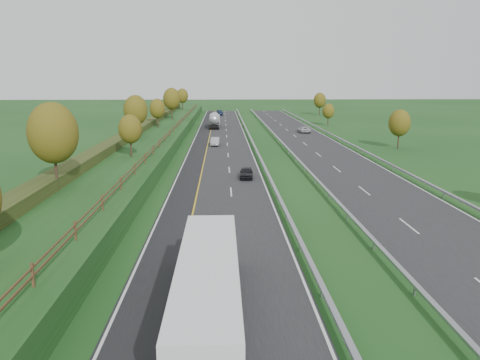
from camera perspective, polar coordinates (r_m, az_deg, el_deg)
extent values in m
plane|color=#174017|center=(68.60, 4.24, 2.53)|extent=(400.00, 400.00, 0.00)
cube|color=black|center=(73.11, -2.45, 3.17)|extent=(10.50, 200.00, 0.04)
cube|color=black|center=(74.86, 10.30, 3.20)|extent=(10.50, 200.00, 0.04)
cube|color=black|center=(73.23, -5.39, 3.15)|extent=(3.00, 200.00, 0.04)
cube|color=silver|center=(73.31, -6.40, 3.16)|extent=(0.15, 200.00, 0.01)
cube|color=gold|center=(73.15, -4.21, 3.18)|extent=(0.15, 200.00, 0.01)
cube|color=silver|center=(73.25, 1.51, 3.22)|extent=(0.15, 200.00, 0.01)
cube|color=silver|center=(73.94, 6.47, 3.23)|extent=(0.15, 200.00, 0.01)
cube|color=silver|center=(76.10, 14.03, 3.20)|extent=(0.15, 200.00, 0.01)
cube|color=silver|center=(25.91, -0.06, -14.12)|extent=(0.15, 4.00, 0.01)
cube|color=silver|center=(37.04, -0.74, -5.84)|extent=(0.15, 4.00, 0.01)
cube|color=silver|center=(39.89, 19.88, -5.26)|extent=(0.15, 4.00, 0.01)
cube|color=silver|center=(48.59, -1.10, -1.44)|extent=(0.15, 4.00, 0.01)
cube|color=silver|center=(50.80, 14.90, -1.25)|extent=(0.15, 4.00, 0.01)
cube|color=silver|center=(60.31, -1.31, 1.26)|extent=(0.15, 4.00, 0.01)
cube|color=silver|center=(62.10, 11.72, 1.33)|extent=(0.15, 4.00, 0.01)
cube|color=silver|center=(72.12, -1.46, 3.08)|extent=(0.15, 4.00, 0.01)
cube|color=silver|center=(73.63, 9.52, 3.10)|extent=(0.15, 4.00, 0.01)
cube|color=silver|center=(83.99, -1.56, 4.39)|extent=(0.15, 4.00, 0.01)
cube|color=silver|center=(85.29, 7.91, 4.39)|extent=(0.15, 4.00, 0.01)
cube|color=silver|center=(95.89, -1.64, 5.37)|extent=(0.15, 4.00, 0.01)
cube|color=silver|center=(97.03, 6.69, 5.37)|extent=(0.15, 4.00, 0.01)
cube|color=silver|center=(107.81, -1.70, 6.13)|extent=(0.15, 4.00, 0.01)
cube|color=silver|center=(108.83, 5.73, 6.13)|extent=(0.15, 4.00, 0.01)
cube|color=silver|center=(119.75, -1.75, 6.75)|extent=(0.15, 4.00, 0.01)
cube|color=silver|center=(120.67, 4.96, 6.75)|extent=(0.15, 4.00, 0.01)
cube|color=silver|center=(131.70, -1.79, 7.25)|extent=(0.15, 4.00, 0.01)
cube|color=silver|center=(132.53, 4.32, 7.25)|extent=(0.15, 4.00, 0.01)
cube|color=silver|center=(143.66, -1.83, 7.67)|extent=(0.15, 4.00, 0.01)
cube|color=silver|center=(144.42, 3.79, 7.67)|extent=(0.15, 4.00, 0.01)
cube|color=silver|center=(155.62, -1.86, 8.02)|extent=(0.15, 4.00, 0.01)
cube|color=silver|center=(156.33, 3.33, 8.02)|extent=(0.15, 4.00, 0.01)
cube|color=silver|center=(167.59, -1.88, 8.32)|extent=(0.15, 4.00, 0.01)
cube|color=silver|center=(168.25, 2.94, 8.33)|extent=(0.15, 4.00, 0.01)
cube|color=#174017|center=(74.18, -12.57, 3.79)|extent=(12.00, 200.00, 2.00)
cube|color=#253415|center=(74.37, -14.15, 4.94)|extent=(2.20, 180.00, 1.10)
cube|color=#422B19|center=(73.30, -9.15, 5.05)|extent=(0.08, 184.00, 0.10)
cube|color=#422B19|center=(73.25, -9.16, 5.36)|extent=(0.08, 184.00, 0.10)
cube|color=#422B19|center=(24.25, -23.95, -10.54)|extent=(0.12, 0.12, 1.20)
cube|color=#422B19|center=(29.99, -19.43, -5.85)|extent=(0.12, 0.12, 1.20)
cube|color=#422B19|center=(35.98, -16.43, -2.67)|extent=(0.12, 0.12, 1.20)
cube|color=#422B19|center=(42.13, -14.30, -0.40)|extent=(0.12, 0.12, 1.20)
cube|color=#422B19|center=(48.37, -12.73, 1.29)|extent=(0.12, 0.12, 1.20)
cube|color=#422B19|center=(54.67, -11.51, 2.58)|extent=(0.12, 0.12, 1.20)
cube|color=#422B19|center=(61.02, -10.54, 3.61)|extent=(0.12, 0.12, 1.20)
cube|color=#422B19|center=(67.39, -9.76, 4.45)|extent=(0.12, 0.12, 1.20)
cube|color=#422B19|center=(73.78, -9.11, 5.14)|extent=(0.12, 0.12, 1.20)
cube|color=#422B19|center=(80.20, -8.56, 5.72)|extent=(0.12, 0.12, 1.20)
cube|color=#422B19|center=(86.62, -8.09, 6.21)|extent=(0.12, 0.12, 1.20)
cube|color=#422B19|center=(93.06, -7.69, 6.63)|extent=(0.12, 0.12, 1.20)
cube|color=#422B19|center=(99.50, -7.34, 7.00)|extent=(0.12, 0.12, 1.20)
cube|color=#422B19|center=(105.95, -7.03, 7.32)|extent=(0.12, 0.12, 1.20)
cube|color=#422B19|center=(112.41, -6.75, 7.61)|extent=(0.12, 0.12, 1.20)
cube|color=#422B19|center=(118.87, -6.51, 7.87)|extent=(0.12, 0.12, 1.20)
cube|color=#422B19|center=(125.33, -6.29, 8.09)|extent=(0.12, 0.12, 1.20)
cube|color=#422B19|center=(131.80, -6.09, 8.30)|extent=(0.12, 0.12, 1.20)
cube|color=#422B19|center=(138.27, -5.91, 8.49)|extent=(0.12, 0.12, 1.20)
cube|color=#422B19|center=(144.75, -5.74, 8.66)|extent=(0.12, 0.12, 1.20)
cube|color=#422B19|center=(151.22, -5.59, 8.81)|extent=(0.12, 0.12, 1.20)
cube|color=#422B19|center=(157.70, -5.45, 8.96)|extent=(0.12, 0.12, 1.20)
cube|color=#422B19|center=(164.18, -5.33, 9.09)|extent=(0.12, 0.12, 1.20)
cube|color=gray|center=(73.21, 2.02, 3.66)|extent=(0.32, 200.00, 0.18)
cube|color=gray|center=(26.33, 9.93, -13.30)|extent=(0.10, 0.14, 0.56)
cube|color=gray|center=(32.67, 7.38, -8.05)|extent=(0.10, 0.14, 0.56)
cube|color=gray|center=(39.23, 5.71, -4.51)|extent=(0.10, 0.14, 0.56)
cube|color=gray|center=(45.92, 4.54, -2.00)|extent=(0.10, 0.14, 0.56)
cube|color=gray|center=(52.69, 3.66, -0.12)|extent=(0.10, 0.14, 0.56)
cube|color=gray|center=(59.51, 2.99, 1.32)|extent=(0.10, 0.14, 0.56)
cube|color=gray|center=(66.37, 2.46, 2.47)|extent=(0.10, 0.14, 0.56)
cube|color=gray|center=(73.26, 2.02, 3.40)|extent=(0.10, 0.14, 0.56)
cube|color=gray|center=(80.17, 1.66, 4.17)|extent=(0.10, 0.14, 0.56)
cube|color=gray|center=(87.09, 1.35, 4.82)|extent=(0.10, 0.14, 0.56)
cube|color=gray|center=(94.02, 1.09, 5.37)|extent=(0.10, 0.14, 0.56)
cube|color=gray|center=(100.97, 0.87, 5.85)|extent=(0.10, 0.14, 0.56)
cube|color=gray|center=(107.92, 0.67, 6.27)|extent=(0.10, 0.14, 0.56)
cube|color=gray|center=(114.87, 0.50, 6.63)|extent=(0.10, 0.14, 0.56)
cube|color=gray|center=(121.83, 0.35, 6.95)|extent=(0.10, 0.14, 0.56)
cube|color=gray|center=(128.80, 0.21, 7.24)|extent=(0.10, 0.14, 0.56)
cube|color=gray|center=(135.77, 0.09, 7.50)|extent=(0.10, 0.14, 0.56)
cube|color=gray|center=(142.74, -0.02, 7.73)|extent=(0.10, 0.14, 0.56)
cube|color=gray|center=(149.71, -0.12, 7.95)|extent=(0.10, 0.14, 0.56)
cube|color=gray|center=(156.69, -0.21, 8.14)|extent=(0.10, 0.14, 0.56)
cube|color=gray|center=(163.67, -0.30, 8.32)|extent=(0.10, 0.14, 0.56)
cube|color=gray|center=(170.65, -0.38, 8.48)|extent=(0.10, 0.14, 0.56)
cube|color=gray|center=(73.75, 5.98, 3.67)|extent=(0.32, 200.00, 0.18)
cube|color=gray|center=(27.81, 20.52, -12.50)|extent=(0.10, 0.14, 0.56)
cube|color=gray|center=(33.87, 16.00, -7.69)|extent=(0.10, 0.14, 0.56)
cube|color=gray|center=(40.23, 12.95, -4.34)|extent=(0.10, 0.14, 0.56)
cube|color=gray|center=(46.78, 10.76, -1.91)|extent=(0.10, 0.14, 0.56)
cube|color=gray|center=(53.44, 9.11, -0.08)|extent=(0.10, 0.14, 0.56)
cube|color=gray|center=(60.18, 7.83, 1.35)|extent=(0.10, 0.14, 0.56)
cube|color=gray|center=(66.97, 6.81, 2.48)|extent=(0.10, 0.14, 0.56)
cube|color=gray|center=(73.81, 5.98, 3.41)|extent=(0.10, 0.14, 0.56)
cube|color=gray|center=(80.67, 5.29, 4.18)|extent=(0.10, 0.14, 0.56)
cube|color=gray|center=(87.55, 4.70, 4.82)|extent=(0.10, 0.14, 0.56)
cube|color=gray|center=(94.45, 4.20, 5.37)|extent=(0.10, 0.14, 0.56)
cube|color=gray|center=(101.36, 3.77, 5.85)|extent=(0.10, 0.14, 0.56)
cube|color=gray|center=(108.29, 3.39, 6.27)|extent=(0.10, 0.14, 0.56)
cube|color=gray|center=(115.22, 3.05, 6.63)|extent=(0.10, 0.14, 0.56)
cube|color=gray|center=(122.16, 2.76, 6.95)|extent=(0.10, 0.14, 0.56)
cube|color=gray|center=(129.11, 2.49, 7.24)|extent=(0.10, 0.14, 0.56)
cube|color=gray|center=(136.06, 2.25, 7.50)|extent=(0.10, 0.14, 0.56)
cube|color=gray|center=(143.02, 2.04, 7.74)|extent=(0.10, 0.14, 0.56)
cube|color=gray|center=(149.98, 1.84, 7.95)|extent=(0.10, 0.14, 0.56)
cube|color=gray|center=(156.95, 1.67, 8.14)|extent=(0.10, 0.14, 0.56)
cube|color=gray|center=(163.91, 1.50, 8.32)|extent=(0.10, 0.14, 0.56)
cube|color=gray|center=(170.88, 1.35, 8.48)|extent=(0.10, 0.14, 0.56)
cube|color=gray|center=(76.23, 14.59, 3.62)|extent=(0.32, 200.00, 0.18)
cube|color=gray|center=(50.59, 23.56, -1.66)|extent=(0.10, 0.14, 0.56)
cube|color=gray|center=(63.19, 18.16, 1.37)|extent=(0.10, 0.14, 0.56)
cube|color=gray|center=(76.28, 14.58, 3.37)|extent=(0.10, 0.14, 0.56)
cube|color=gray|center=(89.64, 12.04, 4.77)|extent=(0.10, 0.14, 0.56)
cube|color=gray|center=(103.18, 10.16, 5.80)|extent=(0.10, 0.14, 0.56)
cube|color=gray|center=(116.82, 8.72, 6.59)|extent=(0.10, 0.14, 0.56)
cube|color=gray|center=(130.54, 7.57, 7.20)|extent=(0.10, 0.14, 0.56)
cube|color=gray|center=(144.31, 6.64, 7.70)|extent=(0.10, 0.14, 0.56)
cube|color=gray|center=(158.12, 5.87, 8.11)|extent=(0.10, 0.14, 0.56)
cube|color=gray|center=(171.97, 5.22, 8.46)|extent=(0.10, 0.14, 0.56)
cylinder|color=#2D2116|center=(43.44, -21.48, 0.81)|extent=(0.24, 0.24, 3.15)
ellipsoid|color=#534612|center=(42.94, -21.84, 5.35)|extent=(4.20, 4.20, 5.25)
cylinder|color=#2D2116|center=(59.90, -13.14, 3.81)|extent=(0.24, 0.24, 2.16)
ellipsoid|color=#534612|center=(59.61, -13.25, 6.06)|extent=(2.88, 2.88, 3.60)
cylinder|color=#2D2116|center=(77.88, -12.50, 5.99)|extent=(0.24, 0.24, 2.88)
ellipsoid|color=#534612|center=(77.61, -12.61, 8.32)|extent=(3.84, 3.84, 4.80)
cylinder|color=#2D2116|center=(95.44, -9.99, 7.04)|extent=(0.24, 0.24, 2.34)
ellipsoid|color=#534612|center=(95.25, -10.05, 8.58)|extent=(3.12, 3.12, 3.90)
cylinder|color=#2D2116|center=(113.11, -8.27, 8.07)|extent=(0.24, 0.24, 3.06)
ellipsoid|color=#534612|center=(112.92, -8.33, 9.77)|extent=(4.08, 4.08, 5.10)
cylinder|color=#2D2116|center=(131.26, -8.54, 8.45)|extent=(0.24, 0.24, 2.25)
ellipsoid|color=#534612|center=(131.12, -8.58, 9.53)|extent=(3.00, 3.00, 3.75)
cylinder|color=#2D2116|center=(148.94, -7.02, 9.02)|extent=(0.24, 0.24, 2.70)
ellipsoid|color=#534612|center=(148.80, -7.05, 10.16)|extent=(3.60, 3.60, 4.50)
cylinder|color=#2D2116|center=(83.30, 18.74, 4.58)|extent=(0.24, 0.24, 2.70)
ellipsoid|color=#534612|center=(82.99, 18.88, 6.61)|extent=(3.60, 3.60, 4.50)
cylinder|color=#2D2116|center=(120.63, 10.67, 7.09)|extent=(0.24, 0.24, 2.25)
ellipsoid|color=#534612|center=(120.44, 10.72, 8.27)|extent=(3.00, 3.00, 3.75)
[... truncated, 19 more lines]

